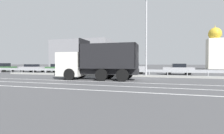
{
  "coord_description": "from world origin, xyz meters",
  "views": [
    {
      "loc": [
        2.89,
        -16.92,
        1.54
      ],
      "look_at": [
        -2.48,
        0.59,
        1.12
      ],
      "focal_mm": 28.0,
      "sensor_mm": 36.0,
      "label": 1
    }
  ],
  "objects_px": {
    "parked_car_4": "(131,68)",
    "dump_truck": "(88,65)",
    "parked_car_3": "(93,68)",
    "parked_car_1": "(32,68)",
    "parked_car_0": "(2,67)",
    "parked_car_2": "(58,68)",
    "parked_car_5": "(178,69)",
    "church_tower": "(215,49)",
    "median_road_sign": "(93,66)",
    "street_lamp_1": "(146,33)"
  },
  "relations": [
    {
      "from": "parked_car_4",
      "to": "dump_truck",
      "type": "bearing_deg",
      "value": 164.52
    },
    {
      "from": "dump_truck",
      "to": "parked_car_3",
      "type": "bearing_deg",
      "value": 18.83
    },
    {
      "from": "parked_car_1",
      "to": "parked_car_0",
      "type": "bearing_deg",
      "value": -85.2
    },
    {
      "from": "dump_truck",
      "to": "parked_car_2",
      "type": "relative_size",
      "value": 1.92
    },
    {
      "from": "parked_car_5",
      "to": "parked_car_4",
      "type": "bearing_deg",
      "value": 87.57
    },
    {
      "from": "dump_truck",
      "to": "parked_car_1",
      "type": "height_order",
      "value": "dump_truck"
    },
    {
      "from": "parked_car_2",
      "to": "church_tower",
      "type": "bearing_deg",
      "value": 128.39
    },
    {
      "from": "parked_car_2",
      "to": "church_tower",
      "type": "height_order",
      "value": "church_tower"
    },
    {
      "from": "median_road_sign",
      "to": "parked_car_2",
      "type": "xyz_separation_m",
      "value": [
        -8.44,
        5.13,
        -0.53
      ]
    },
    {
      "from": "dump_truck",
      "to": "church_tower",
      "type": "bearing_deg",
      "value": -30.15
    },
    {
      "from": "parked_car_2",
      "to": "parked_car_3",
      "type": "relative_size",
      "value": 0.85
    },
    {
      "from": "street_lamp_1",
      "to": "median_road_sign",
      "type": "bearing_deg",
      "value": 178.25
    },
    {
      "from": "median_road_sign",
      "to": "church_tower",
      "type": "height_order",
      "value": "church_tower"
    },
    {
      "from": "parked_car_3",
      "to": "parked_car_4",
      "type": "relative_size",
      "value": 1.03
    },
    {
      "from": "median_road_sign",
      "to": "parked_car_3",
      "type": "bearing_deg",
      "value": 113.58
    },
    {
      "from": "parked_car_2",
      "to": "parked_car_5",
      "type": "xyz_separation_m",
      "value": [
        18.59,
        -0.16,
        0.03
      ]
    },
    {
      "from": "parked_car_1",
      "to": "church_tower",
      "type": "height_order",
      "value": "church_tower"
    },
    {
      "from": "street_lamp_1",
      "to": "parked_car_5",
      "type": "distance_m",
      "value": 7.57
    },
    {
      "from": "church_tower",
      "to": "median_road_sign",
      "type": "bearing_deg",
      "value": -123.14
    },
    {
      "from": "dump_truck",
      "to": "parked_car_1",
      "type": "xyz_separation_m",
      "value": [
        -14.74,
        9.3,
        -0.64
      ]
    },
    {
      "from": "street_lamp_1",
      "to": "parked_car_2",
      "type": "bearing_deg",
      "value": 160.32
    },
    {
      "from": "parked_car_1",
      "to": "church_tower",
      "type": "relative_size",
      "value": 0.37
    },
    {
      "from": "dump_truck",
      "to": "church_tower",
      "type": "height_order",
      "value": "church_tower"
    },
    {
      "from": "parked_car_0",
      "to": "church_tower",
      "type": "distance_m",
      "value": 49.31
    },
    {
      "from": "median_road_sign",
      "to": "parked_car_2",
      "type": "bearing_deg",
      "value": 148.71
    },
    {
      "from": "dump_truck",
      "to": "parked_car_5",
      "type": "bearing_deg",
      "value": -44.44
    },
    {
      "from": "parked_car_3",
      "to": "parked_car_4",
      "type": "xyz_separation_m",
      "value": [
        6.08,
        -0.25,
        0.03
      ]
    },
    {
      "from": "parked_car_1",
      "to": "parked_car_3",
      "type": "height_order",
      "value": "parked_car_3"
    },
    {
      "from": "parked_car_5",
      "to": "church_tower",
      "type": "relative_size",
      "value": 0.34
    },
    {
      "from": "parked_car_2",
      "to": "church_tower",
      "type": "xyz_separation_m",
      "value": [
        29.32,
        26.86,
        4.56
      ]
    },
    {
      "from": "parked_car_4",
      "to": "parked_car_3",
      "type": "bearing_deg",
      "value": 85.93
    },
    {
      "from": "median_road_sign",
      "to": "parked_car_0",
      "type": "bearing_deg",
      "value": 167.01
    },
    {
      "from": "parked_car_1",
      "to": "parked_car_2",
      "type": "height_order",
      "value": "parked_car_2"
    },
    {
      "from": "parked_car_4",
      "to": "parked_car_5",
      "type": "height_order",
      "value": "parked_car_4"
    },
    {
      "from": "parked_car_0",
      "to": "parked_car_1",
      "type": "distance_m",
      "value": 6.61
    },
    {
      "from": "parked_car_0",
      "to": "parked_car_4",
      "type": "xyz_separation_m",
      "value": [
        23.68,
        0.36,
        0.03
      ]
    },
    {
      "from": "parked_car_4",
      "to": "parked_car_0",
      "type": "bearing_deg",
      "value": 89.13
    },
    {
      "from": "parked_car_2",
      "to": "parked_car_3",
      "type": "height_order",
      "value": "parked_car_3"
    },
    {
      "from": "street_lamp_1",
      "to": "parked_car_0",
      "type": "distance_m",
      "value": 27.05
    },
    {
      "from": "parked_car_5",
      "to": "parked_car_0",
      "type": "bearing_deg",
      "value": 88.11
    },
    {
      "from": "parked_car_1",
      "to": "church_tower",
      "type": "xyz_separation_m",
      "value": [
        34.14,
        27.26,
        4.58
      ]
    },
    {
      "from": "dump_truck",
      "to": "parked_car_4",
      "type": "relative_size",
      "value": 1.68
    },
    {
      "from": "parked_car_0",
      "to": "parked_car_1",
      "type": "relative_size",
      "value": 1.13
    },
    {
      "from": "dump_truck",
      "to": "parked_car_1",
      "type": "relative_size",
      "value": 1.75
    },
    {
      "from": "parked_car_3",
      "to": "parked_car_5",
      "type": "distance_m",
      "value": 12.42
    },
    {
      "from": "parked_car_0",
      "to": "parked_car_2",
      "type": "bearing_deg",
      "value": -88.9
    },
    {
      "from": "street_lamp_1",
      "to": "church_tower",
      "type": "height_order",
      "value": "church_tower"
    },
    {
      "from": "parked_car_2",
      "to": "parked_car_4",
      "type": "bearing_deg",
      "value": 85.05
    },
    {
      "from": "street_lamp_1",
      "to": "parked_car_1",
      "type": "relative_size",
      "value": 1.97
    },
    {
      "from": "street_lamp_1",
      "to": "parked_car_5",
      "type": "height_order",
      "value": "street_lamp_1"
    }
  ]
}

